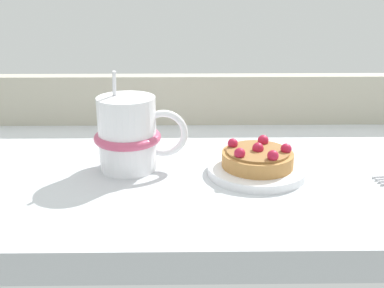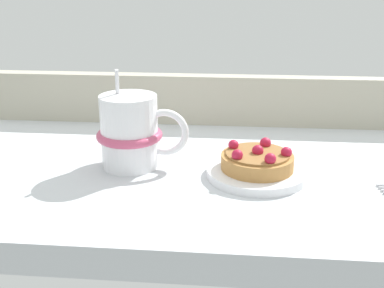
% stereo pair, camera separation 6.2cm
% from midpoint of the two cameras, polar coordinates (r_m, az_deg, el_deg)
% --- Properties ---
extents(ground_plane, '(0.89, 0.43, 0.04)m').
position_cam_midpoint_polar(ground_plane, '(0.66, 1.23, -4.11)').
color(ground_plane, silver).
extents(window_rail_back, '(0.87, 0.03, 0.08)m').
position_cam_midpoint_polar(window_rail_back, '(0.83, 0.78, 5.37)').
color(window_rail_back, '#B2AD99').
rests_on(window_rail_back, ground_plane).
extents(dessert_plate, '(0.13, 0.13, 0.01)m').
position_cam_midpoint_polar(dessert_plate, '(0.62, 5.00, -3.18)').
color(dessert_plate, white).
rests_on(dessert_plate, ground_plane).
extents(raspberry_tart, '(0.09, 0.09, 0.03)m').
position_cam_midpoint_polar(raspberry_tart, '(0.62, 5.06, -1.67)').
color(raspberry_tart, '#B77F42').
rests_on(raspberry_tart, dessert_plate).
extents(coffee_mug, '(0.12, 0.09, 0.13)m').
position_cam_midpoint_polar(coffee_mug, '(0.63, -10.32, 1.15)').
color(coffee_mug, white).
rests_on(coffee_mug, ground_plane).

